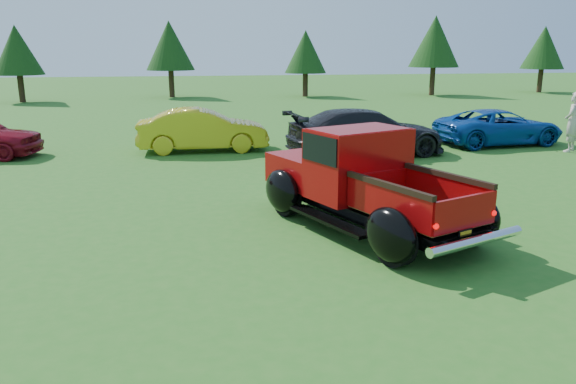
# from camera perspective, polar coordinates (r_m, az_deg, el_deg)

# --- Properties ---
(ground) EXTENTS (120.00, 120.00, 0.00)m
(ground) POSITION_cam_1_polar(r_m,az_deg,el_deg) (9.03, 2.97, -6.97)
(ground) COLOR #27641C
(ground) RESTS_ON ground
(tree_west) EXTENTS (2.94, 2.94, 4.60)m
(tree_west) POSITION_cam_1_polar(r_m,az_deg,el_deg) (38.53, -25.84, 12.84)
(tree_west) COLOR #332114
(tree_west) RESTS_ON ground
(tree_mid_left) EXTENTS (3.20, 3.20, 5.00)m
(tree_mid_left) POSITION_cam_1_polar(r_m,az_deg,el_deg) (39.20, -11.94, 14.34)
(tree_mid_left) COLOR #332114
(tree_mid_left) RESTS_ON ground
(tree_mid_right) EXTENTS (2.82, 2.82, 4.40)m
(tree_mid_right) POSITION_cam_1_polar(r_m,az_deg,el_deg) (39.00, 1.79, 14.04)
(tree_mid_right) COLOR #332114
(tree_mid_right) RESTS_ON ground
(tree_east) EXTENTS (3.46, 3.46, 5.40)m
(tree_east) POSITION_cam_1_polar(r_m,az_deg,el_deg) (41.31, 14.68, 14.56)
(tree_east) COLOR #332114
(tree_east) RESTS_ON ground
(tree_far_east) EXTENTS (3.07, 3.07, 4.80)m
(tree_far_east) POSITION_cam_1_polar(r_m,az_deg,el_deg) (46.56, 24.54, 13.19)
(tree_far_east) COLOR #332114
(tree_far_east) RESTS_ON ground
(pickup_truck) EXTENTS (3.76, 5.30, 1.85)m
(pickup_truck) POSITION_cam_1_polar(r_m,az_deg,el_deg) (10.69, 7.05, 1.28)
(pickup_truck) COLOR black
(pickup_truck) RESTS_ON ground
(show_car_yellow) EXTENTS (4.18, 1.46, 1.38)m
(show_car_yellow) POSITION_cam_1_polar(r_m,az_deg,el_deg) (18.54, -8.65, 6.25)
(show_car_yellow) COLOR gold
(show_car_yellow) RESTS_ON ground
(show_car_grey) EXTENTS (5.18, 2.54, 1.45)m
(show_car_grey) POSITION_cam_1_polar(r_m,az_deg,el_deg) (17.74, 7.94, 6.03)
(show_car_grey) COLOR black
(show_car_grey) RESTS_ON ground
(show_car_blue) EXTENTS (4.57, 2.44, 1.22)m
(show_car_blue) POSITION_cam_1_polar(r_m,az_deg,el_deg) (20.93, 20.65, 6.20)
(show_car_blue) COLOR #0D3F94
(show_car_blue) RESTS_ON ground
(spectator) EXTENTS (0.83, 0.81, 1.93)m
(spectator) POSITION_cam_1_polar(r_m,az_deg,el_deg) (20.33, 26.93, 6.35)
(spectator) COLOR #B5AD9D
(spectator) RESTS_ON ground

